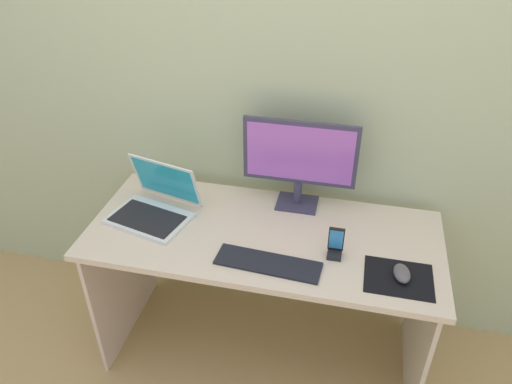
{
  "coord_description": "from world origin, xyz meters",
  "views": [
    {
      "loc": [
        0.32,
        -1.55,
        1.99
      ],
      "look_at": [
        -0.03,
        -0.02,
        0.94
      ],
      "focal_mm": 34.22,
      "sensor_mm": 36.0,
      "label": 1
    }
  ],
  "objects": [
    {
      "name": "monitor",
      "position": [
        0.11,
        0.23,
        0.96
      ],
      "size": [
        0.49,
        0.14,
        0.41
      ],
      "color": "#39344D",
      "rests_on": "desk"
    },
    {
      "name": "phone_in_dock",
      "position": [
        0.3,
        -0.08,
        0.78
      ],
      "size": [
        0.06,
        0.05,
        0.14
      ],
      "color": "black",
      "rests_on": "desk"
    },
    {
      "name": "wall_back",
      "position": [
        0.0,
        0.38,
        1.25
      ],
      "size": [
        6.0,
        0.04,
        2.5
      ],
      "primitive_type": "cube",
      "color": "#B1BD92",
      "rests_on": "ground_plane"
    },
    {
      "name": "mouse",
      "position": [
        0.55,
        -0.15,
        0.75
      ],
      "size": [
        0.07,
        0.11,
        0.04
      ],
      "primitive_type": "ellipsoid",
      "rotation": [
        0.0,
        0.0,
        0.15
      ],
      "color": "#555052",
      "rests_on": "mousepad"
    },
    {
      "name": "keyboard_external",
      "position": [
        0.06,
        -0.19,
        0.73
      ],
      "size": [
        0.41,
        0.14,
        0.01
      ],
      "primitive_type": "cube",
      "rotation": [
        0.0,
        0.0,
        -0.06
      ],
      "color": "black",
      "rests_on": "desk"
    },
    {
      "name": "laptop",
      "position": [
        -0.48,
        0.02,
        0.78
      ],
      "size": [
        0.39,
        0.36,
        0.23
      ],
      "color": "silver",
      "rests_on": "desk"
    },
    {
      "name": "mousepad",
      "position": [
        0.54,
        -0.15,
        0.73
      ],
      "size": [
        0.25,
        0.2,
        0.0
      ],
      "primitive_type": "cube",
      "color": "black",
      "rests_on": "desk"
    },
    {
      "name": "ground_plane",
      "position": [
        0.0,
        0.0,
        0.0
      ],
      "size": [
        8.0,
        8.0,
        0.0
      ],
      "primitive_type": "plane",
      "color": "tan"
    },
    {
      "name": "desk",
      "position": [
        0.0,
        0.0,
        0.58
      ],
      "size": [
        1.46,
        0.63,
        0.73
      ],
      "color": "beige",
      "rests_on": "ground_plane"
    }
  ]
}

